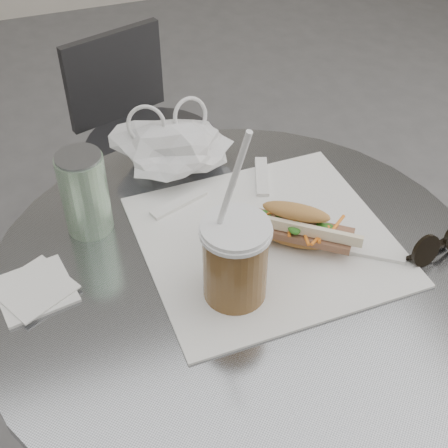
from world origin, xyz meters
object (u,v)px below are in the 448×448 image
object	(u,v)px
banh_mi	(296,226)
iced_coffee	(235,260)
cafe_table	(237,376)
chair_far	(149,175)
sunglasses	(440,245)
drink_can	(85,193)

from	to	relation	value
banh_mi	iced_coffee	bearing A→B (deg)	-114.45
cafe_table	banh_mi	bearing A→B (deg)	13.36
chair_far	iced_coffee	xyz separation A→B (m)	(-0.06, -0.86, 0.50)
banh_mi	chair_far	bearing A→B (deg)	132.14
banh_mi	sunglasses	bearing A→B (deg)	12.08
cafe_table	drink_can	xyz separation A→B (m)	(-0.19, 0.17, 0.34)
drink_can	chair_far	bearing A→B (deg)	70.61
banh_mi	iced_coffee	size ratio (longest dim) A/B	0.74
drink_can	cafe_table	bearing A→B (deg)	-41.89
iced_coffee	sunglasses	distance (m)	0.33
chair_far	banh_mi	world-z (taller)	banh_mi
iced_coffee	sunglasses	world-z (taller)	iced_coffee
cafe_table	chair_far	bearing A→B (deg)	87.29
banh_mi	iced_coffee	distance (m)	0.14
sunglasses	chair_far	bearing A→B (deg)	95.86
banh_mi	drink_can	bearing A→B (deg)	-169.04
chair_far	drink_can	bearing A→B (deg)	52.57
cafe_table	banh_mi	size ratio (longest dim) A/B	3.59
chair_far	iced_coffee	size ratio (longest dim) A/B	2.45
chair_far	iced_coffee	bearing A→B (deg)	67.86
iced_coffee	drink_can	size ratio (longest dim) A/B	2.03
chair_far	banh_mi	distance (m)	0.93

